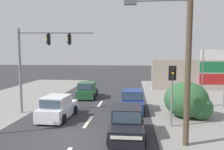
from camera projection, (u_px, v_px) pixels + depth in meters
ground_plane at (75, 141)px, 10.68m from camera, size 140.00×140.00×0.00m
lane_dash_mid at (88, 122)px, 13.65m from camera, size 0.20×2.40×0.01m
lane_dash_far at (100, 104)px, 18.61m from camera, size 0.20×2.40×0.01m
utility_pole_foreground_right at (186, 38)px, 9.66m from camera, size 3.78×0.28×9.15m
traffic_signal_mast at (38, 55)px, 15.33m from camera, size 5.26×0.72×6.00m
pedestal_signal_right_kerb at (172, 86)px, 12.48m from camera, size 0.44×0.30×3.56m
shopping_plaza_sign at (214, 70)px, 17.00m from camera, size 2.10×0.16×4.60m
roadside_bush at (188, 101)px, 14.43m from camera, size 3.03×2.59×2.39m
shopfront_wall_far at (204, 75)px, 25.29m from camera, size 12.00×1.00×3.60m
hatchback_receding_far at (58, 108)px, 14.31m from camera, size 1.92×3.71×1.53m
hatchback_oncoming_mid at (127, 123)px, 11.14m from camera, size 1.80×3.65×1.53m
hatchback_oncoming_near at (87, 90)px, 21.10m from camera, size 1.94×3.72×1.53m
hatchback_crossing_left at (132, 101)px, 16.33m from camera, size 1.82×3.66×1.53m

